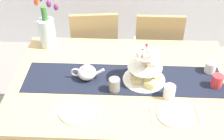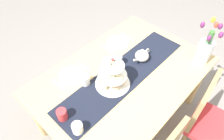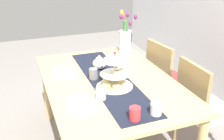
{
  "view_description": "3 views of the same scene",
  "coord_description": "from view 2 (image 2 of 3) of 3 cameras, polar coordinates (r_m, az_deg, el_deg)",
  "views": [
    {
      "loc": [
        -0.01,
        -1.62,
        2.08
      ],
      "look_at": [
        -0.08,
        0.04,
        0.79
      ],
      "focal_mm": 47.22,
      "sensor_mm": 36.0,
      "label": 1
    },
    {
      "loc": [
        0.96,
        0.76,
        2.13
      ],
      "look_at": [
        0.09,
        -0.06,
        0.83
      ],
      "focal_mm": 33.06,
      "sensor_mm": 36.0,
      "label": 2
    },
    {
      "loc": [
        1.99,
        -0.71,
        1.75
      ],
      "look_at": [
        -0.03,
        0.04,
        0.81
      ],
      "focal_mm": 43.15,
      "sensor_mm": 36.0,
      "label": 3
    }
  ],
  "objects": [
    {
      "name": "mug_grey",
      "position": [
        1.9,
        1.74,
        2.59
      ],
      "size": [
        0.08,
        0.08,
        0.09
      ],
      "primitive_type": "cylinder",
      "color": "slate",
      "rests_on": "table_runner"
    },
    {
      "name": "tiered_cake_stand",
      "position": [
        1.71,
        0.03,
        -1.86
      ],
      "size": [
        0.3,
        0.3,
        0.3
      ],
      "color": "beige",
      "rests_on": "table_runner"
    },
    {
      "name": "chair_left",
      "position": [
        2.04,
        25.37,
        -12.33
      ],
      "size": [
        0.46,
        0.46,
        0.91
      ],
      "color": "#9C8254",
      "rests_on": "ground_plane"
    },
    {
      "name": "fork_left",
      "position": [
        2.24,
        4.1,
        9.21
      ],
      "size": [
        0.02,
        0.15,
        0.01
      ],
      "primitive_type": "cube",
      "rotation": [
        0.0,
        0.0,
        -0.03
      ],
      "color": "silver",
      "rests_on": "dining_table"
    },
    {
      "name": "ground_plane",
      "position": [
        2.45,
        2.5,
        -12.71
      ],
      "size": [
        8.0,
        8.0,
        0.0
      ],
      "primitive_type": "plane",
      "color": "gray"
    },
    {
      "name": "fork_right",
      "position": [
        1.93,
        -7.77,
        0.89
      ],
      "size": [
        0.03,
        0.15,
        0.01
      ],
      "primitive_type": "cube",
      "rotation": [
        0.0,
        0.0,
        0.07
      ],
      "color": "silver",
      "rests_on": "dining_table"
    },
    {
      "name": "cream_jug",
      "position": [
        1.53,
        -9.53,
        -15.58
      ],
      "size": [
        0.08,
        0.08,
        0.08
      ],
      "primitive_type": "cylinder",
      "color": "white",
      "rests_on": "dining_table"
    },
    {
      "name": "mug_orange",
      "position": [
        1.6,
        -13.63,
        -11.91
      ],
      "size": [
        0.08,
        0.08,
        0.09
      ],
      "primitive_type": "cylinder",
      "color": "red",
      "rests_on": "dining_table"
    },
    {
      "name": "knife_right",
      "position": [
        1.83,
        -14.58,
        -3.95
      ],
      "size": [
        0.02,
        0.17,
        0.01
      ],
      "primitive_type": "cube",
      "rotation": [
        0.0,
        0.0,
        0.02
      ],
      "color": "silver",
      "rests_on": "dining_table"
    },
    {
      "name": "dining_table",
      "position": [
        1.92,
        3.13,
        -3.13
      ],
      "size": [
        1.58,
        1.08,
        0.74
      ],
      "color": "tan",
      "rests_on": "ground_plane"
    },
    {
      "name": "knife_left",
      "position": [
        2.08,
        -1.12,
        5.61
      ],
      "size": [
        0.03,
        0.17,
        0.01
      ],
      "primitive_type": "cube",
      "rotation": [
        0.0,
        0.0,
        -0.07
      ],
      "color": "silver",
      "rests_on": "dining_table"
    },
    {
      "name": "mug_white_text",
      "position": [
        1.76,
        -7.41,
        -2.8
      ],
      "size": [
        0.08,
        0.08,
        0.09
      ],
      "primitive_type": "cylinder",
      "color": "white",
      "rests_on": "dining_table"
    },
    {
      "name": "tulip_vase",
      "position": [
        2.03,
        24.26,
        5.22
      ],
      "size": [
        0.18,
        0.2,
        0.46
      ],
      "color": "silver",
      "rests_on": "dining_table"
    },
    {
      "name": "table_runner",
      "position": [
        1.85,
        3.23,
        -1.24
      ],
      "size": [
        1.4,
        0.34,
        0.0
      ],
      "primitive_type": "cube",
      "color": "black",
      "rests_on": "dining_table"
    },
    {
      "name": "dinner_plate_left",
      "position": [
        2.15,
        1.58,
        7.52
      ],
      "size": [
        0.23,
        0.23,
        0.01
      ],
      "primitive_type": "cylinder",
      "color": "white",
      "rests_on": "dining_table"
    },
    {
      "name": "dinner_plate_right",
      "position": [
        1.87,
        -11.09,
        -1.43
      ],
      "size": [
        0.23,
        0.23,
        0.01
      ],
      "primitive_type": "cylinder",
      "color": "white",
      "rests_on": "dining_table"
    },
    {
      "name": "teapot",
      "position": [
        1.95,
        8.3,
        4.03
      ],
      "size": [
        0.24,
        0.13,
        0.14
      ],
      "color": "white",
      "rests_on": "table_runner"
    }
  ]
}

